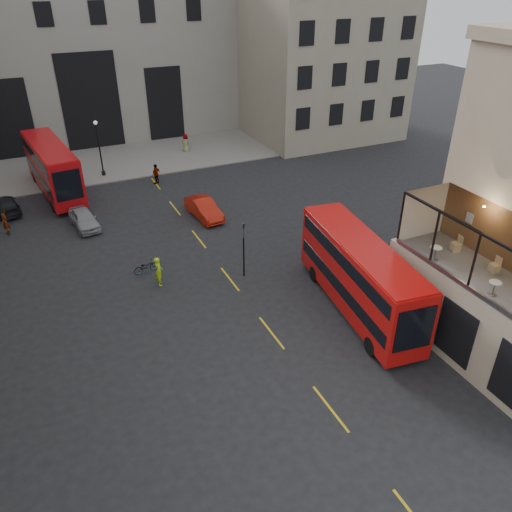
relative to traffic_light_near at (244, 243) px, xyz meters
name	(u,v)px	position (x,y,z in m)	size (l,w,h in m)	color
ground	(366,395)	(1.00, -12.00, -2.42)	(140.00, 140.00, 0.00)	black
host_frontage	(480,321)	(7.50, -12.00, -0.17)	(3.00, 11.00, 4.50)	#C1AE91
cafe_floor	(491,282)	(7.50, -12.00, 2.12)	(3.00, 10.00, 0.10)	slate
gateway	(77,52)	(-4.00, 35.99, 6.96)	(35.00, 10.60, 18.00)	gray
building_right	(312,38)	(21.00, 27.97, 7.97)	(16.60, 18.60, 20.00)	gray
pavement_far	(97,163)	(-5.00, 26.00, -2.36)	(40.00, 12.00, 0.12)	slate
traffic_light_near	(244,243)	(0.00, 0.00, 0.00)	(0.16, 0.20, 3.80)	black
street_lamp_b	(100,152)	(-5.00, 22.00, -0.03)	(0.36, 0.36, 5.33)	black
bus_near	(360,273)	(4.50, -6.04, 0.03)	(3.89, 11.17, 4.37)	#B00E0C
bus_far	(52,166)	(-9.47, 19.58, 0.07)	(3.85, 11.37, 4.45)	#B10C10
car_a	(84,219)	(-8.28, 11.61, -1.73)	(1.64, 4.08, 1.39)	#94969C
car_b	(204,209)	(0.65, 9.39, -1.69)	(1.57, 4.49, 1.48)	#B21A0A
car_c	(5,205)	(-13.70, 17.10, -1.79)	(1.79, 4.40, 1.28)	black
bicycle	(146,266)	(-5.65, 3.12, -2.00)	(0.57, 1.63, 0.86)	gray
cyclist	(159,271)	(-5.23, 1.32, -1.45)	(0.71, 0.47, 1.94)	#B0DC17
pedestrian_b	(58,170)	(-8.97, 23.06, -1.54)	(1.14, 0.66, 1.77)	gray
pedestrian_c	(156,174)	(-0.86, 18.02, -1.49)	(1.09, 0.46, 1.87)	gray
pedestrian_d	(186,143)	(4.42, 25.56, -1.44)	(0.96, 0.62, 1.96)	gray
pedestrian_e	(5,223)	(-13.73, 12.79, -1.46)	(0.70, 0.46, 1.93)	gray
cafe_table_mid	(494,286)	(6.65, -12.85, 2.62)	(0.54, 0.54, 0.68)	beige
cafe_table_far	(436,251)	(6.48, -9.30, 2.64)	(0.56, 0.56, 0.70)	beige
cafe_chair_c	(494,267)	(8.24, -11.44, 2.42)	(0.41, 0.41, 0.81)	tan
cafe_chair_d	(456,246)	(8.10, -9.07, 2.44)	(0.49, 0.49, 0.86)	tan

